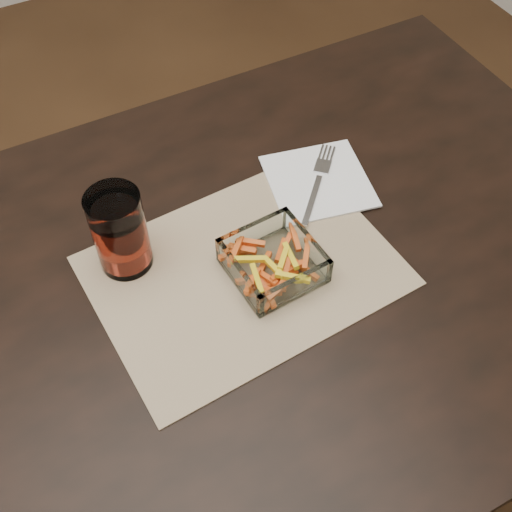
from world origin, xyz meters
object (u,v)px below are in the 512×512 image
Objects in this scene: glass_bowl at (273,262)px; dining_table at (173,338)px; tumbler at (120,234)px; fork at (318,181)px.

dining_table is at bearing 175.31° from glass_bowl.
glass_bowl is 0.95× the size of tumbler.
tumbler is (-0.19, 0.12, 0.05)m from glass_bowl.
fork is at bearing 39.01° from glass_bowl.
fork is (0.33, 0.11, 0.10)m from dining_table.
dining_table is 10.48× the size of fork.
tumbler is at bearing 147.56° from glass_bowl.
fork is (0.35, 0.01, -0.06)m from tumbler.
glass_bowl is 0.23m from tumbler.
fork reaches higher than dining_table.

